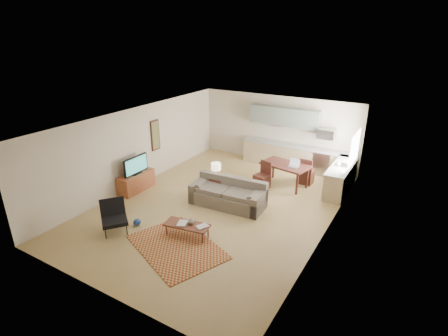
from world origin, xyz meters
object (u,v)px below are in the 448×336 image
Objects in this scene: console_table at (216,187)px; dining_table at (285,175)px; armchair at (114,218)px; tv_credenza at (136,182)px; sofa at (228,193)px; coffee_table at (187,230)px.

console_table is 0.41× the size of dining_table.
armchair reaches higher than console_table.
armchair is at bearing -111.73° from console_table.
sofa is at bearing 10.97° from tv_credenza.
coffee_table is 1.87× the size of console_table.
console_table is (-0.66, 0.39, -0.09)m from sofa.
console_table is (1.18, 3.24, -0.11)m from armchair.
coffee_table is at bearing -77.63° from console_table.
sofa is 2.47m from dining_table.
armchair is at bearing -164.59° from coffee_table.
console_table reaches higher than tv_credenza.
armchair reaches higher than dining_table.
dining_table is at bearing 63.46° from sofa.
coffee_table is (-0.05, -2.03, -0.23)m from sofa.
dining_table is at bearing 47.68° from console_table.
sofa is at bearing 79.57° from coffee_table.
tv_credenza is (-1.35, 2.23, -0.12)m from armchair.
sofa reaches higher than tv_credenza.
coffee_table is 3.45m from tv_credenza.
tv_credenza is at bearing -134.47° from dining_table.
sofa is 3.39m from armchair.
sofa is 2.78× the size of armchair.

